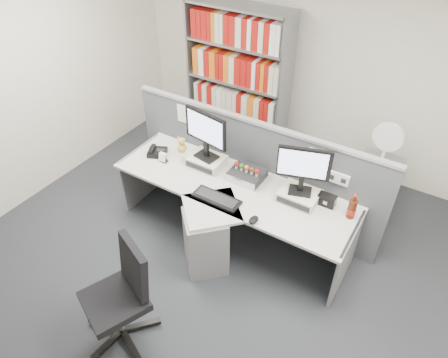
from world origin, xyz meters
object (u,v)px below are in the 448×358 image
Objects in this scene: monitor_right at (304,167)px; desk_fan at (388,140)px; desk_phone at (157,152)px; office_chair at (122,293)px; speaker at (327,200)px; shelving_unit at (238,83)px; keyboard at (217,199)px; desk at (221,217)px; monitor_left at (206,132)px; filing_cabinet at (373,190)px; desk_calendar at (163,158)px; desktop_pc at (247,175)px; cola_bottle at (352,209)px; mouse at (254,220)px.

monitor_right is 1.15m from desk_fan.
office_chair is at bearing -60.89° from desk_phone.
shelving_unit reaches higher than speaker.
office_chair is (-0.84, -1.67, -0.58)m from monitor_right.
desk is at bearing 68.33° from keyboard.
monitor_left is at bearing 138.25° from desk.
desk_calendar is at bearing -149.47° from filing_cabinet.
desk_phone is at bearing -94.25° from shelving_unit.
desktop_pc is at bearing 8.52° from desk_phone.
keyboard is 0.71× the size of filing_cabinet.
monitor_left is 0.72m from desk_phone.
speaker is 0.31× the size of desk_fan.
desk_phone is (-1.02, 0.25, 0.30)m from desk.
speaker is at bearing 3.20° from desktop_pc.
monitor_right is at bearing -2.28° from desktop_pc.
monitor_right is 0.60m from cola_bottle.
mouse is at bearing 62.32° from office_chair.
desk is 3.71× the size of filing_cabinet.
shelving_unit is (-0.47, 1.46, -0.17)m from monitor_left.
filing_cabinet is (0.76, 1.53, -0.39)m from mouse.
monitor_left reaches higher than mouse.
desktop_pc is at bearing 2.78° from monitor_left.
desktop_pc is at bearing 177.72° from monitor_right.
desk_calendar is at bearing -155.03° from monitor_left.
keyboard is 1.89× the size of desk_phone.
office_chair is (0.73, -3.13, -0.44)m from shelving_unit.
speaker is (0.93, 0.46, 0.32)m from desk.
filing_cabinet is at bearing 49.39° from desk.
monitor_left reaches higher than desk_fan.
desk_calendar is at bearing -89.03° from shelving_unit.
office_chair is at bearing -117.68° from mouse.
office_chair reaches higher than cola_bottle.
desk is at bearing -130.61° from filing_cabinet.
keyboard is at bearing -147.76° from monitor_right.
cola_bottle reaches higher than desk.
cola_bottle is at bearing 35.99° from mouse.
desk_calendar reaches higher than desk_phone.
filing_cabinet is (1.63, 1.02, -0.80)m from monitor_left.
monitor_left is 1.10m from monitor_right.
speaker reaches higher than desktop_pc.
mouse reaches higher than desk.
desk is at bearing -11.54° from desk_calendar.
speaker reaches higher than desk_calendar.
desktop_pc is 2.00× the size of speaker.
speaker is at bearing 15.64° from monitor_right.
desk is 7.48× the size of desktop_pc.
mouse is (0.46, -0.08, 0.01)m from keyboard.
desk_phone is at bearing 119.11° from office_chair.
office_chair reaches higher than speaker.
desktop_pc is 0.50× the size of filing_cabinet.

